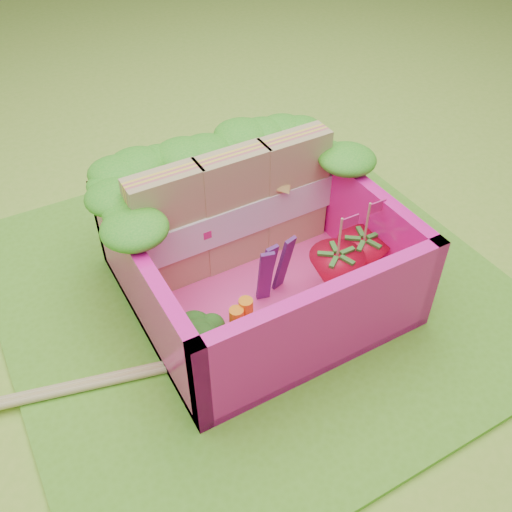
{
  "coord_description": "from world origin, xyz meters",
  "views": [
    {
      "loc": [
        -1.09,
        -1.97,
        2.26
      ],
      "look_at": [
        0.0,
        -0.05,
        0.28
      ],
      "focal_mm": 40.0,
      "sensor_mm": 36.0,
      "label": 1
    }
  ],
  "objects_px": {
    "strawberry_left": "(335,276)",
    "strawberry_right": "(361,260)",
    "chopsticks": "(69,388)",
    "broccoli": "(199,336)",
    "bento_box": "(256,252)",
    "sandwich_stack": "(235,210)"
  },
  "relations": [
    {
      "from": "bento_box",
      "to": "sandwich_stack",
      "type": "xyz_separation_m",
      "value": [
        0.0,
        0.24,
        0.11
      ]
    },
    {
      "from": "bento_box",
      "to": "sandwich_stack",
      "type": "relative_size",
      "value": 1.05
    },
    {
      "from": "bento_box",
      "to": "broccoli",
      "type": "bearing_deg",
      "value": -146.07
    },
    {
      "from": "sandwich_stack",
      "to": "strawberry_left",
      "type": "relative_size",
      "value": 2.36
    },
    {
      "from": "strawberry_left",
      "to": "strawberry_right",
      "type": "height_order",
      "value": "strawberry_left"
    },
    {
      "from": "sandwich_stack",
      "to": "bento_box",
      "type": "bearing_deg",
      "value": -91.06
    },
    {
      "from": "strawberry_left",
      "to": "strawberry_right",
      "type": "xyz_separation_m",
      "value": [
        0.2,
        0.04,
        -0.0
      ]
    },
    {
      "from": "strawberry_left",
      "to": "chopsticks",
      "type": "distance_m",
      "value": 1.4
    },
    {
      "from": "strawberry_right",
      "to": "chopsticks",
      "type": "xyz_separation_m",
      "value": [
        -1.58,
        0.1,
        -0.17
      ]
    },
    {
      "from": "bento_box",
      "to": "broccoli",
      "type": "relative_size",
      "value": 4.14
    },
    {
      "from": "sandwich_stack",
      "to": "chopsticks",
      "type": "bearing_deg",
      "value": -160.2
    },
    {
      "from": "bento_box",
      "to": "chopsticks",
      "type": "height_order",
      "value": "bento_box"
    },
    {
      "from": "strawberry_right",
      "to": "chopsticks",
      "type": "height_order",
      "value": "strawberry_right"
    },
    {
      "from": "broccoli",
      "to": "strawberry_left",
      "type": "distance_m",
      "value": 0.79
    },
    {
      "from": "bento_box",
      "to": "chopsticks",
      "type": "distance_m",
      "value": 1.12
    },
    {
      "from": "chopsticks",
      "to": "broccoli",
      "type": "bearing_deg",
      "value": -16.87
    },
    {
      "from": "strawberry_left",
      "to": "strawberry_right",
      "type": "bearing_deg",
      "value": 10.34
    },
    {
      "from": "strawberry_left",
      "to": "bento_box",
      "type": "bearing_deg",
      "value": 137.04
    },
    {
      "from": "broccoli",
      "to": "strawberry_left",
      "type": "xyz_separation_m",
      "value": [
        0.79,
        0.04,
        -0.03
      ]
    },
    {
      "from": "bento_box",
      "to": "strawberry_right",
      "type": "height_order",
      "value": "strawberry_right"
    },
    {
      "from": "strawberry_left",
      "to": "broccoli",
      "type": "bearing_deg",
      "value": -176.87
    },
    {
      "from": "strawberry_right",
      "to": "sandwich_stack",
      "type": "bearing_deg",
      "value": 135.22
    }
  ]
}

